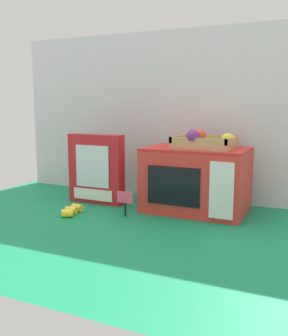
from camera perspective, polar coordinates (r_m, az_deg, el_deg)
The scene contains 7 objects.
ground_plane at distance 1.69m, azimuth 0.75°, elevation -5.93°, with size 1.70×1.70×0.00m, color #147A4C.
display_back_panel at distance 1.87m, azimuth 4.07°, elevation 7.59°, with size 1.61×0.03×0.78m, color silver.
toy_microwave at distance 1.64m, azimuth 7.56°, elevation -1.71°, with size 0.41×0.27×0.27m.
food_groups_crate at distance 1.59m, azimuth 8.75°, elevation 3.70°, with size 0.24×0.20×0.08m.
cookie_set_box at distance 1.77m, azimuth -7.00°, elevation -0.14°, with size 0.26×0.06×0.31m.
price_sign at distance 1.56m, azimuth -2.76°, elevation -4.66°, with size 0.07×0.01×0.10m.
loose_toy_banana at distance 1.63m, azimuth -10.39°, elevation -6.08°, with size 0.07×0.13×0.03m.
Camera 1 is at (0.67, -1.48, 0.44)m, focal length 42.00 mm.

